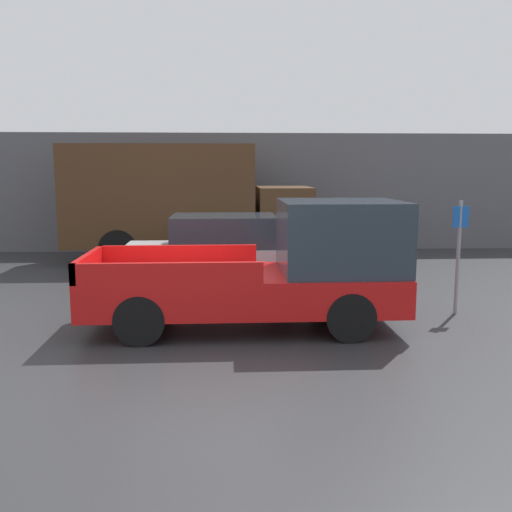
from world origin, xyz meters
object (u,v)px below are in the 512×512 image
(delivery_truck, at_px, (179,199))
(newspaper_box, at_px, (330,236))
(pickup_truck, at_px, (279,269))
(car, at_px, (220,251))
(parking_sign, at_px, (459,250))

(delivery_truck, height_order, newspaper_box, delivery_truck)
(pickup_truck, xyz_separation_m, delivery_truck, (-2.25, 7.23, 0.81))
(newspaper_box, bearing_deg, car, -122.51)
(car, xyz_separation_m, delivery_truck, (-1.22, 3.85, 0.98))
(parking_sign, bearing_deg, pickup_truck, -168.47)
(pickup_truck, relative_size, delivery_truck, 0.76)
(parking_sign, bearing_deg, newspaper_box, 95.89)
(car, xyz_separation_m, newspaper_box, (3.63, 5.70, -0.34))
(pickup_truck, relative_size, newspaper_box, 5.33)
(delivery_truck, bearing_deg, pickup_truck, -72.72)
(car, distance_m, parking_sign, 5.24)
(car, distance_m, delivery_truck, 4.15)
(pickup_truck, bearing_deg, parking_sign, 11.53)
(pickup_truck, relative_size, parking_sign, 2.50)
(pickup_truck, xyz_separation_m, parking_sign, (3.46, 0.71, 0.20))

